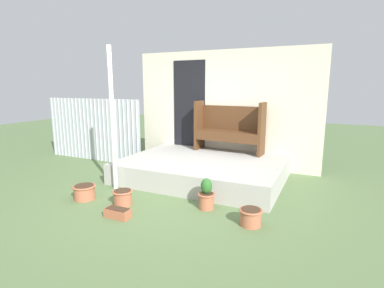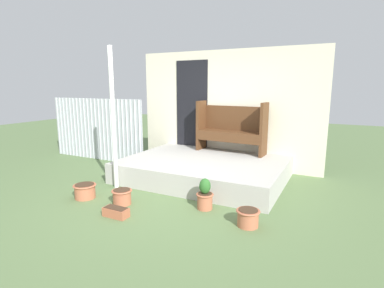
{
  "view_description": "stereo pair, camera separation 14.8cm",
  "coord_description": "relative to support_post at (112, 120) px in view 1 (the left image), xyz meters",
  "views": [
    {
      "loc": [
        2.34,
        -4.16,
        1.81
      ],
      "look_at": [
        0.2,
        0.4,
        0.84
      ],
      "focal_mm": 28.0,
      "sensor_mm": 36.0,
      "label": 1
    },
    {
      "loc": [
        2.47,
        -4.09,
        1.81
      ],
      "look_at": [
        0.2,
        0.4,
        0.84
      ],
      "focal_mm": 28.0,
      "sensor_mm": 36.0,
      "label": 2
    }
  ],
  "objects": [
    {
      "name": "ground_plane",
      "position": [
        1.1,
        0.08,
        -1.24
      ],
      "size": [
        24.0,
        24.0,
        0.0
      ],
      "primitive_type": "plane",
      "color": "#5B7547"
    },
    {
      "name": "porch_slab",
      "position": [
        1.2,
        1.21,
        -1.05
      ],
      "size": [
        3.06,
        2.26,
        0.39
      ],
      "color": "#B2AFA8",
      "rests_on": "ground_plane"
    },
    {
      "name": "house_wall",
      "position": [
        1.16,
        2.37,
        0.06
      ],
      "size": [
        4.26,
        0.08,
        2.6
      ],
      "color": "beige",
      "rests_on": "ground_plane"
    },
    {
      "name": "fence_corrugated",
      "position": [
        -1.89,
        1.49,
        -0.48
      ],
      "size": [
        2.79,
        0.05,
        1.52
      ],
      "color": "#ADB2B7",
      "rests_on": "ground_plane"
    },
    {
      "name": "support_post",
      "position": [
        0.0,
        0.0,
        0.0
      ],
      "size": [
        0.08,
        0.08,
        2.48
      ],
      "color": "white",
      "rests_on": "ground_plane"
    },
    {
      "name": "bench",
      "position": [
        1.43,
        2.12,
        -0.29
      ],
      "size": [
        1.53,
        0.49,
        1.1
      ],
      "rotation": [
        0.0,
        0.0,
        -0.06
      ],
      "color": "#54331C",
      "rests_on": "porch_slab"
    },
    {
      "name": "flower_pot_left",
      "position": [
        -0.12,
        -0.63,
        -1.11
      ],
      "size": [
        0.37,
        0.37,
        0.24
      ],
      "color": "#B76647",
      "rests_on": "ground_plane"
    },
    {
      "name": "flower_pot_middle",
      "position": [
        0.6,
        -0.56,
        -1.11
      ],
      "size": [
        0.32,
        0.32,
        0.24
      ],
      "color": "#B76647",
      "rests_on": "ground_plane"
    },
    {
      "name": "flower_pot_right",
      "position": [
        1.83,
        -0.15,
        -1.03
      ],
      "size": [
        0.27,
        0.27,
        0.47
      ],
      "color": "#B76647",
      "rests_on": "ground_plane"
    },
    {
      "name": "flower_pot_far_right",
      "position": [
        2.57,
        -0.41,
        -1.11
      ],
      "size": [
        0.32,
        0.32,
        0.23
      ],
      "color": "#B76647",
      "rests_on": "ground_plane"
    },
    {
      "name": "planter_box_rect",
      "position": [
        0.82,
        -0.96,
        -1.17
      ],
      "size": [
        0.37,
        0.17,
        0.13
      ],
      "color": "#B26042",
      "rests_on": "ground_plane"
    }
  ]
}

